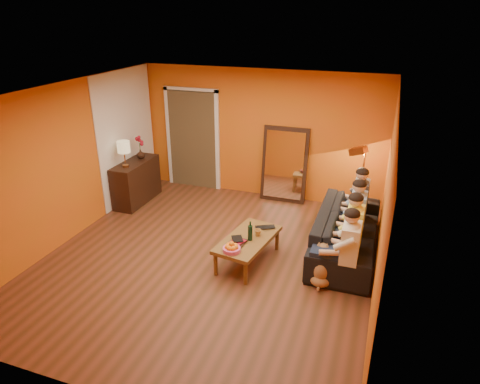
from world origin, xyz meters
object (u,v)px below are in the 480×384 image
(sideboard, at_px, (136,182))
(laptop, at_px, (266,229))
(floor_lamp, at_px, (361,187))
(person_mid_left, at_px, (354,231))
(person_mid_right, at_px, (357,215))
(table_lamp, at_px, (124,154))
(vase, at_px, (141,154))
(tumbler, at_px, (258,233))
(person_far_left, at_px, (350,249))
(dog, at_px, (322,264))
(coffee_table, at_px, (248,250))
(wine_bottle, at_px, (250,231))
(mirror_frame, at_px, (284,165))
(person_far_right, at_px, (360,202))
(sofa, at_px, (346,232))

(sideboard, height_order, laptop, sideboard)
(sideboard, height_order, floor_lamp, floor_lamp)
(person_mid_left, height_order, person_mid_right, same)
(table_lamp, bearing_deg, vase, 90.00)
(person_mid_left, bearing_deg, tumbler, -168.94)
(floor_lamp, xyz_separation_m, person_mid_right, (0.03, -0.97, -0.11))
(person_far_left, relative_size, person_mid_left, 1.00)
(table_lamp, height_order, dog, table_lamp)
(table_lamp, distance_m, person_mid_right, 4.40)
(coffee_table, distance_m, tumbler, 0.31)
(coffee_table, relative_size, wine_bottle, 3.94)
(person_far_left, xyz_separation_m, wine_bottle, (-1.47, 0.11, -0.03))
(table_lamp, height_order, person_mid_left, table_lamp)
(mirror_frame, bearing_deg, person_far_right, -32.32)
(table_lamp, relative_size, person_mid_left, 0.42)
(dog, distance_m, person_far_left, 0.46)
(dog, bearing_deg, laptop, 135.76)
(person_mid_left, bearing_deg, table_lamp, 170.65)
(floor_lamp, bearing_deg, mirror_frame, -179.80)
(mirror_frame, distance_m, table_lamp, 3.13)
(sofa, height_order, wine_bottle, wine_bottle)
(coffee_table, distance_m, person_mid_right, 1.84)
(mirror_frame, relative_size, vase, 8.58)
(floor_lamp, distance_m, vase, 4.35)
(floor_lamp, height_order, person_mid_left, floor_lamp)
(mirror_frame, height_order, floor_lamp, mirror_frame)
(sideboard, relative_size, person_far_left, 0.97)
(sideboard, height_order, vase, vase)
(person_mid_right, bearing_deg, dog, -107.07)
(sofa, height_order, person_mid_left, person_mid_left)
(floor_lamp, distance_m, person_mid_left, 1.53)
(floor_lamp, distance_m, wine_bottle, 2.44)
(sofa, relative_size, tumbler, 22.08)
(person_far_right, bearing_deg, floor_lamp, 94.05)
(sofa, bearing_deg, person_far_left, -172.59)
(sideboard, xyz_separation_m, person_far_right, (4.37, 0.08, 0.18))
(table_lamp, xyz_separation_m, laptop, (3.03, -0.76, -0.67))
(sofa, relative_size, vase, 13.39)
(coffee_table, xyz_separation_m, person_far_left, (1.52, -0.16, 0.40))
(floor_lamp, height_order, tumbler, floor_lamp)
(sideboard, bearing_deg, mirror_frame, 21.16)
(coffee_table, height_order, wine_bottle, wine_bottle)
(person_far_left, distance_m, laptop, 1.45)
(person_far_right, bearing_deg, vase, 177.78)
(mirror_frame, xyz_separation_m, wine_bottle, (0.11, -2.54, -0.18))
(table_lamp, xyz_separation_m, sofa, (4.24, -0.27, -0.76))
(tumbler, bearing_deg, sideboard, 156.45)
(table_lamp, height_order, sofa, table_lamp)
(person_mid_left, bearing_deg, sofa, 106.11)
(mirror_frame, xyz_separation_m, person_far_right, (1.58, -1.00, -0.15))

